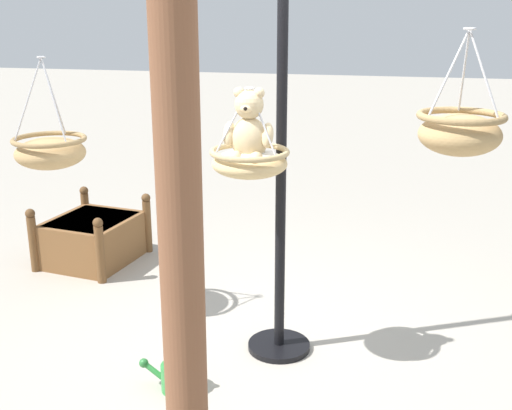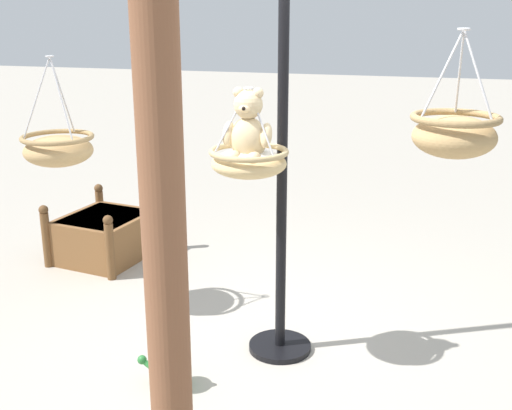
{
  "view_description": "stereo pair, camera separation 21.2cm",
  "coord_description": "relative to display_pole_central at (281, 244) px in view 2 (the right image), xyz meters",
  "views": [
    {
      "loc": [
        -0.87,
        3.86,
        2.31
      ],
      "look_at": [
        0.01,
        0.06,
        1.11
      ],
      "focal_mm": 44.45,
      "sensor_mm": 36.0,
      "label": 1
    },
    {
      "loc": [
        -1.07,
        3.81,
        2.31
      ],
      "look_at": [
        0.01,
        0.06,
        1.11
      ],
      "focal_mm": 44.45,
      "sensor_mm": 36.0,
      "label": 2
    }
  ],
  "objects": [
    {
      "name": "ground_plane",
      "position": [
        0.12,
        0.09,
        -0.8
      ],
      "size": [
        40.0,
        40.0,
        0.0
      ],
      "primitive_type": "plane",
      "color": "#A8A093"
    },
    {
      "name": "display_pole_central",
      "position": [
        0.0,
        0.0,
        0.0
      ],
      "size": [
        0.44,
        0.44,
        2.54
      ],
      "color": "black",
      "rests_on": "ground"
    },
    {
      "name": "hanging_basket_with_teddy",
      "position": [
        0.15,
        0.25,
        0.62
      ],
      "size": [
        0.49,
        0.49,
        0.55
      ],
      "color": "tan"
    },
    {
      "name": "teddy_bear",
      "position": [
        0.15,
        0.27,
        0.81
      ],
      "size": [
        0.31,
        0.27,
        0.45
      ],
      "color": "#D1B789"
    },
    {
      "name": "hanging_basket_left_high",
      "position": [
        -1.03,
        0.68,
        0.93
      ],
      "size": [
        0.44,
        0.44,
        0.62
      ],
      "color": "tan"
    },
    {
      "name": "hanging_basket_right_low",
      "position": [
        1.72,
        -0.09,
        0.53
      ],
      "size": [
        0.53,
        0.53,
        0.8
      ],
      "color": "tan"
    },
    {
      "name": "greenhouse_pillar_left",
      "position": [
        0.14,
        1.56,
        0.58
      ],
      "size": [
        0.37,
        0.37,
        2.87
      ],
      "color": "brown",
      "rests_on": "ground"
    },
    {
      "name": "wooden_planter_box",
      "position": [
        2.05,
        -1.22,
        -0.57
      ],
      "size": [
        0.92,
        0.99,
        0.6
      ],
      "color": "brown",
      "rests_on": "ground"
    },
    {
      "name": "watering_can",
      "position": [
        0.54,
        0.65,
        -0.7
      ],
      "size": [
        0.35,
        0.2,
        0.3
      ],
      "color": "#338C3F",
      "rests_on": "ground"
    }
  ]
}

